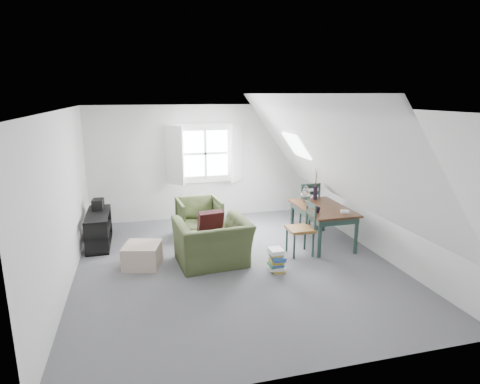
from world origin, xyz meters
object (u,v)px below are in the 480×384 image
object	(u,v)px
armchair_far	(200,235)
magazine_stack	(277,260)
ottoman	(142,255)
dining_chair_near	(302,228)
dining_chair_far	(306,205)
armchair_near	(213,264)
media_shelf	(99,231)
dining_table	(323,212)

from	to	relation	value
armchair_far	magazine_stack	bearing A→B (deg)	-68.85
ottoman	armchair_far	bearing A→B (deg)	47.15
dining_chair_near	dining_chair_far	bearing A→B (deg)	146.25
dining_chair_far	armchair_near	bearing A→B (deg)	17.24
magazine_stack	dining_chair_far	bearing A→B (deg)	54.31
armchair_far	armchair_near	bearing A→B (deg)	-94.52
dining_chair_far	magazine_stack	world-z (taller)	dining_chair_far
dining_chair_near	magazine_stack	bearing A→B (deg)	-57.01
armchair_near	dining_chair_far	distance (m)	2.58
dining_chair_near	magazine_stack	world-z (taller)	dining_chair_near
armchair_far	media_shelf	bearing A→B (deg)	177.26
ottoman	dining_chair_far	size ratio (longest dim) A/B	0.56
dining_chair_far	magazine_stack	size ratio (longest dim) A/B	2.76
armchair_far	dining_chair_far	size ratio (longest dim) A/B	0.82
dining_table	dining_chair_far	distance (m)	0.82
dining_table	dining_chair_far	bearing A→B (deg)	86.06
ottoman	dining_table	world-z (taller)	dining_table
armchair_near	armchair_far	xyz separation A→B (m)	(0.01, 1.41, 0.00)
dining_chair_far	magazine_stack	bearing A→B (deg)	41.98
armchair_near	dining_chair_far	xyz separation A→B (m)	(2.19, 1.24, 0.52)
media_shelf	magazine_stack	distance (m)	3.37
armchair_near	dining_table	bearing A→B (deg)	-174.06
ottoman	dining_table	distance (m)	3.30
dining_chair_far	media_shelf	world-z (taller)	dining_chair_far
armchair_far	dining_chair_far	distance (m)	2.25
dining_chair_far	media_shelf	distance (m)	4.07
ottoman	media_shelf	xyz separation A→B (m)	(-0.75, 1.16, 0.09)
media_shelf	magazine_stack	size ratio (longest dim) A/B	3.26
ottoman	magazine_stack	size ratio (longest dim) A/B	1.54
dining_table	magazine_stack	world-z (taller)	dining_table
armchair_near	media_shelf	world-z (taller)	media_shelf
ottoman	dining_chair_far	distance (m)	3.49
dining_chair_near	media_shelf	xyz separation A→B (m)	(-3.45, 1.33, -0.20)
dining_chair_far	media_shelf	size ratio (longest dim) A/B	0.85
dining_chair_near	media_shelf	distance (m)	3.70
media_shelf	dining_table	bearing A→B (deg)	-11.86
media_shelf	dining_chair_far	bearing A→B (deg)	-0.47
dining_table	magazine_stack	size ratio (longest dim) A/B	3.86
dining_table	dining_chair_near	size ratio (longest dim) A/B	1.54
armchair_far	media_shelf	distance (m)	1.89
armchair_far	ottoman	xyz separation A→B (m)	(-1.12, -1.21, 0.19)
armchair_near	dining_table	world-z (taller)	dining_table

